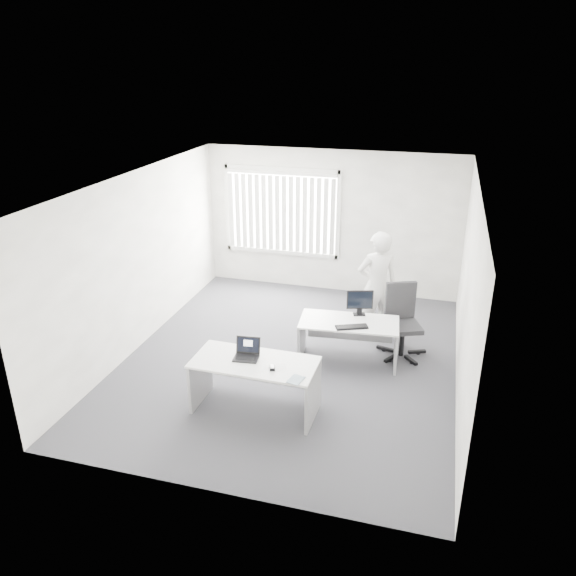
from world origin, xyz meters
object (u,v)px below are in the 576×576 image
(desk_near, at_px, (255,375))
(laptop, at_px, (246,350))
(desk_far, at_px, (349,333))
(office_chair, at_px, (401,333))
(monitor, at_px, (360,303))
(person, at_px, (377,285))

(desk_near, relative_size, laptop, 5.08)
(desk_far, relative_size, office_chair, 1.34)
(laptop, bearing_deg, monitor, 51.23)
(office_chair, bearing_deg, desk_far, -171.87)
(desk_near, bearing_deg, person, 65.53)
(desk_near, height_order, desk_far, desk_near)
(desk_near, xyz_separation_m, monitor, (1.07, 1.90, 0.35))
(laptop, bearing_deg, office_chair, 41.62)
(desk_far, xyz_separation_m, laptop, (-1.09, -1.59, 0.38))
(desk_far, bearing_deg, desk_near, -125.95)
(desk_far, bearing_deg, laptop, -129.62)
(person, bearing_deg, laptop, 37.23)
(desk_near, xyz_separation_m, desk_far, (0.96, 1.62, -0.04))
(monitor, bearing_deg, desk_far, -127.28)
(desk_far, height_order, office_chair, office_chair)
(desk_far, height_order, monitor, monitor)
(desk_far, relative_size, person, 0.84)
(office_chair, xyz_separation_m, person, (-0.48, 0.52, 0.56))
(person, xyz_separation_m, monitor, (-0.17, -0.70, -0.04))
(person, height_order, laptop, person)
(office_chair, height_order, monitor, office_chair)
(office_chair, bearing_deg, person, 110.25)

